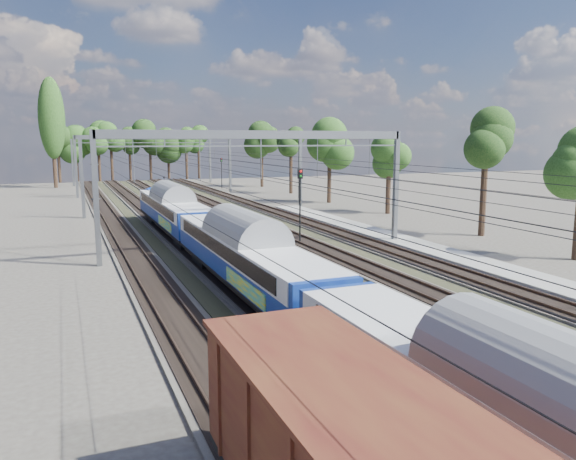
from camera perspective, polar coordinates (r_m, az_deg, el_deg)
name	(u,v)px	position (r m, az deg, el deg)	size (l,w,h in m)	color
track_bed	(212,224)	(55.98, -7.77, 0.61)	(21.00, 130.00, 0.34)	#47423A
platform	(484,265)	(39.26, 19.24, -3.40)	(3.00, 70.00, 0.30)	gray
catenary	(196,158)	(62.96, -9.33, 7.27)	(25.65, 130.00, 9.00)	slate
tree_belt	(190,140)	(101.71, -9.94, 8.95)	(38.79, 101.69, 12.22)	black
poplar	(52,119)	(106.77, -22.88, 10.35)	(4.40, 4.40, 19.04)	black
emu_train	(247,248)	(30.14, -4.16, -1.82)	(3.04, 64.21, 4.44)	black
worker	(165,182)	(102.73, -12.43, 4.83)	(0.71, 0.46, 1.94)	black
signal_near	(300,197)	(44.42, 1.24, 3.33)	(0.38, 0.35, 6.05)	black
signal_far	(222,169)	(98.09, -6.77, 6.15)	(0.35, 0.32, 5.22)	black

